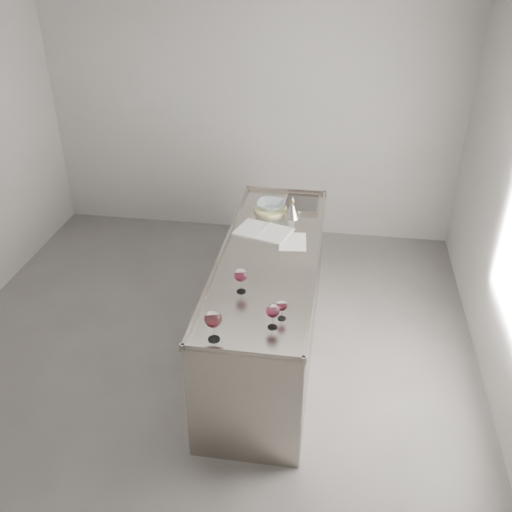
% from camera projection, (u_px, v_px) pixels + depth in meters
% --- Properties ---
extents(room_shell, '(4.54, 5.04, 2.84)m').
position_uv_depth(room_shell, '(193.00, 213.00, 3.98)').
color(room_shell, '#4E4C49').
rests_on(room_shell, ground).
extents(counter, '(0.77, 2.42, 0.97)m').
position_uv_depth(counter, '(268.00, 304.00, 4.65)').
color(counter, gray).
rests_on(counter, ground).
extents(wine_glass_left, '(0.11, 0.11, 0.21)m').
position_uv_depth(wine_glass_left, '(213.00, 320.00, 3.44)').
color(wine_glass_left, white).
rests_on(wine_glass_left, counter).
extents(wine_glass_middle, '(0.09, 0.09, 0.19)m').
position_uv_depth(wine_glass_middle, '(241.00, 276.00, 3.90)').
color(wine_glass_middle, white).
rests_on(wine_glass_middle, counter).
extents(wine_glass_right, '(0.09, 0.09, 0.18)m').
position_uv_depth(wine_glass_right, '(273.00, 311.00, 3.55)').
color(wine_glass_right, white).
rests_on(wine_glass_right, counter).
extents(wine_glass_small, '(0.07, 0.07, 0.14)m').
position_uv_depth(wine_glass_small, '(282.00, 306.00, 3.65)').
color(wine_glass_small, white).
rests_on(wine_glass_small, counter).
extents(notebook, '(0.50, 0.42, 0.02)m').
position_uv_depth(notebook, '(263.00, 231.00, 4.72)').
color(notebook, silver).
rests_on(notebook, counter).
extents(loose_paper_top, '(0.24, 0.32, 0.00)m').
position_uv_depth(loose_paper_top, '(293.00, 242.00, 4.58)').
color(loose_paper_top, silver).
rests_on(loose_paper_top, counter).
extents(trivet, '(0.38, 0.38, 0.02)m').
position_uv_depth(trivet, '(271.00, 209.00, 5.07)').
color(trivet, '#D2CE88').
rests_on(trivet, counter).
extents(ceramic_bowl, '(0.26, 0.26, 0.06)m').
position_uv_depth(ceramic_bowl, '(271.00, 205.00, 5.05)').
color(ceramic_bowl, '#86979C').
rests_on(ceramic_bowl, trivet).
extents(wine_funnel, '(0.13, 0.13, 0.20)m').
position_uv_depth(wine_funnel, '(292.00, 211.00, 4.92)').
color(wine_funnel, '#B1A89E').
rests_on(wine_funnel, counter).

